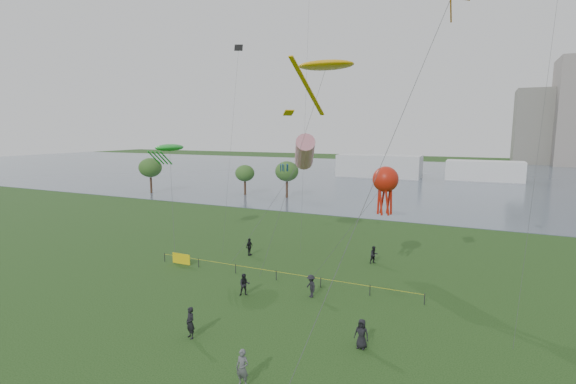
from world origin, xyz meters
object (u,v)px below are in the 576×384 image
at_px(kite_stingray, 325,66).
at_px(kite_octopus, 385,180).
at_px(kite_flyer, 242,368).
at_px(fence, 216,264).

relative_size(kite_stingray, kite_octopus, 1.94).
distance_m(kite_flyer, kite_octopus, 19.16).
bearing_deg(kite_stingray, kite_octopus, -15.63).
height_order(fence, kite_flyer, kite_flyer).
height_order(kite_flyer, kite_octopus, kite_octopus).
relative_size(kite_flyer, kite_octopus, 0.20).
bearing_deg(kite_octopus, kite_flyer, -100.97).
distance_m(fence, kite_stingray, 20.40).
bearing_deg(fence, kite_flyer, -51.26).
xyz_separation_m(kite_flyer, kite_stingray, (-3.10, 20.06, 17.30)).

